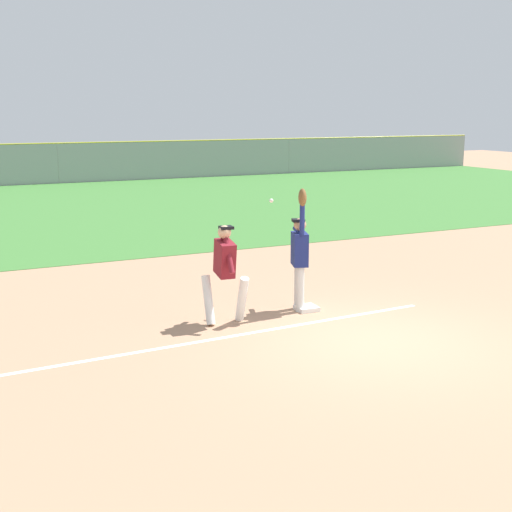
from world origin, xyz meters
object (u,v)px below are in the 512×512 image
(first_base, at_px, (307,308))
(fielder, at_px, (300,251))
(runner, at_px, (225,267))
(parked_car_black, at_px, (74,164))
(parked_car_red, at_px, (165,161))
(parked_car_silver, at_px, (244,158))
(baseball, at_px, (271,201))

(first_base, height_order, fielder, fielder)
(runner, relative_size, parked_car_black, 0.37)
(parked_car_black, bearing_deg, first_base, -100.00)
(fielder, relative_size, parked_car_red, 0.51)
(first_base, bearing_deg, parked_car_red, 76.60)
(parked_car_silver, bearing_deg, parked_car_red, -177.11)
(fielder, height_order, runner, fielder)
(first_base, xyz_separation_m, fielder, (-0.13, 0.06, 1.08))
(baseball, height_order, parked_car_black, baseball)
(baseball, bearing_deg, parked_car_black, 85.47)
(runner, bearing_deg, baseball, 23.38)
(baseball, bearing_deg, runner, -160.87)
(runner, xyz_separation_m, parked_car_black, (3.38, 29.50, -0.32))
(runner, distance_m, baseball, 1.54)
(fielder, distance_m, parked_car_red, 29.66)
(first_base, xyz_separation_m, parked_car_silver, (12.23, 29.30, 0.63))
(runner, height_order, parked_car_black, runner)
(baseball, relative_size, parked_car_black, 0.02)
(fielder, height_order, parked_car_red, fielder)
(fielder, distance_m, runner, 1.55)
(parked_car_red, xyz_separation_m, parked_car_silver, (5.35, 0.42, 0.00))
(first_base, relative_size, runner, 0.22)
(baseball, bearing_deg, first_base, -26.78)
(first_base, distance_m, fielder, 1.09)
(fielder, xyz_separation_m, parked_car_silver, (12.35, 29.24, -0.45))
(parked_car_red, relative_size, parked_car_silver, 1.00)
(runner, height_order, parked_car_silver, runner)
(fielder, height_order, baseball, fielder)
(parked_car_silver, bearing_deg, first_base, -114.27)
(first_base, distance_m, runner, 1.92)
(parked_car_silver, bearing_deg, baseball, -115.46)
(runner, bearing_deg, fielder, 9.28)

